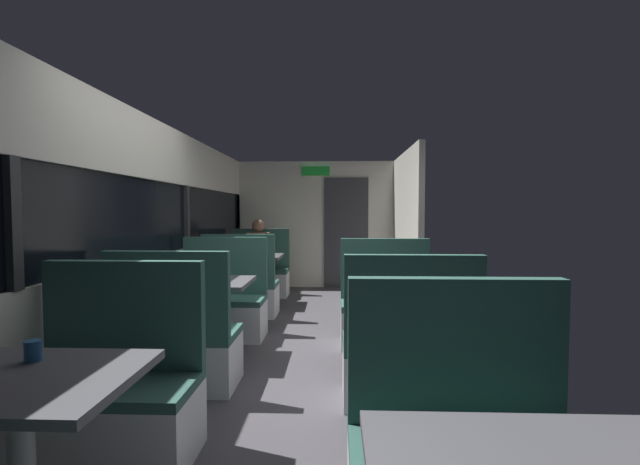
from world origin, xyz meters
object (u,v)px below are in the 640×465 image
object	(u,v)px
bench_far_window_facing_entry	(260,276)
coffee_cup_primary	(184,275)
bench_near_window_facing_entry	(112,400)
seated_passenger	(259,264)
bench_rear_aisle_facing_end	(409,358)
dining_table_near_window	(19,400)
dining_table_mid_window	(202,291)
dining_table_far_window	(251,262)
bench_far_window_facing_end	(241,291)
bench_rear_aisle_facing_entry	(386,313)
dining_table_rear_aisle	(396,297)
coffee_cup_secondary	(33,351)
bench_mid_window_facing_end	(175,347)
bench_mid_window_facing_entry	(222,307)

from	to	relation	value
bench_far_window_facing_entry	coffee_cup_primary	bearing A→B (deg)	-93.72
bench_near_window_facing_entry	seated_passenger	distance (m)	4.66
bench_far_window_facing_entry	seated_passenger	bearing A→B (deg)	-90.00
bench_rear_aisle_facing_end	coffee_cup_primary	world-z (taller)	bench_rear_aisle_facing_end
bench_rear_aisle_facing_end	seated_passenger	world-z (taller)	seated_passenger
dining_table_near_window	bench_near_window_facing_entry	distance (m)	0.77
dining_table_mid_window	dining_table_far_window	world-z (taller)	same
dining_table_near_window	dining_table_far_window	world-z (taller)	same
dining_table_mid_window	bench_far_window_facing_end	world-z (taller)	bench_far_window_facing_end
coffee_cup_primary	bench_far_window_facing_end	bearing A→B (deg)	83.03
dining_table_mid_window	coffee_cup_primary	world-z (taller)	coffee_cup_primary
bench_rear_aisle_facing_entry	dining_table_rear_aisle	bearing A→B (deg)	-90.00
bench_far_window_facing_entry	dining_table_rear_aisle	bearing A→B (deg)	-61.25
dining_table_far_window	coffee_cup_secondary	bearing A→B (deg)	-90.77
dining_table_rear_aisle	coffee_cup_secondary	bearing A→B (deg)	-132.89
seated_passenger	dining_table_rear_aisle	bearing A→B (deg)	-60.71
bench_mid_window_facing_end	bench_mid_window_facing_entry	world-z (taller)	same
coffee_cup_secondary	bench_mid_window_facing_end	bearing A→B (deg)	87.64
coffee_cup_secondary	bench_mid_window_facing_entry	bearing A→B (deg)	88.78
coffee_cup_primary	coffee_cup_secondary	xyz separation A→B (m)	(0.13, -2.26, 0.00)
dining_table_near_window	coffee_cup_secondary	distance (m)	0.23
bench_near_window_facing_entry	bench_mid_window_facing_end	size ratio (longest dim) A/B	1.00
bench_far_window_facing_end	coffee_cup_primary	xyz separation A→B (m)	(-0.19, -1.59, 0.46)
bench_far_window_facing_end	bench_far_window_facing_entry	distance (m)	1.40
dining_table_mid_window	dining_table_near_window	bearing A→B (deg)	-90.00
dining_table_near_window	bench_rear_aisle_facing_end	xyz separation A→B (m)	(1.79, 1.46, -0.31)
bench_far_window_facing_end	bench_rear_aisle_facing_entry	distance (m)	2.14
bench_mid_window_facing_end	coffee_cup_secondary	bearing A→B (deg)	-92.36
bench_far_window_facing_entry	bench_rear_aisle_facing_end	distance (m)	4.35
dining_table_rear_aisle	bench_rear_aisle_facing_end	size ratio (longest dim) A/B	0.82
seated_passenger	coffee_cup_primary	size ratio (longest dim) A/B	14.00
bench_mid_window_facing_entry	bench_far_window_facing_end	bearing A→B (deg)	90.00
dining_table_far_window	bench_rear_aisle_facing_end	distance (m)	3.73
dining_table_mid_window	bench_rear_aisle_facing_end	world-z (taller)	bench_rear_aisle_facing_end
bench_near_window_facing_entry	dining_table_far_window	xyz separation A→B (m)	(0.00, 4.03, 0.31)
bench_near_window_facing_entry	bench_rear_aisle_facing_entry	distance (m)	2.81
dining_table_near_window	bench_far_window_facing_entry	size ratio (longest dim) A/B	0.82
bench_rear_aisle_facing_entry	bench_near_window_facing_entry	bearing A→B (deg)	-129.60
seated_passenger	dining_table_mid_window	bearing A→B (deg)	-90.00
bench_far_window_facing_entry	dining_table_near_window	bearing A→B (deg)	-90.00
bench_rear_aisle_facing_entry	seated_passenger	xyz separation A→B (m)	(-1.79, 2.49, 0.21)
bench_near_window_facing_entry	dining_table_far_window	size ratio (longest dim) A/B	1.22
bench_mid_window_facing_end	bench_rear_aisle_facing_end	xyz separation A→B (m)	(1.79, -0.20, 0.00)
bench_mid_window_facing_end	dining_table_near_window	bearing A→B (deg)	-90.00
coffee_cup_primary	coffee_cup_secondary	bearing A→B (deg)	-86.64
coffee_cup_primary	coffee_cup_secondary	size ratio (longest dim) A/B	1.00
dining_table_near_window	dining_table_rear_aisle	distance (m)	2.81
bench_near_window_facing_entry	bench_far_window_facing_end	bearing A→B (deg)	90.00
bench_mid_window_facing_entry	dining_table_far_window	distance (m)	1.69
dining_table_mid_window	bench_far_window_facing_entry	world-z (taller)	bench_far_window_facing_entry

